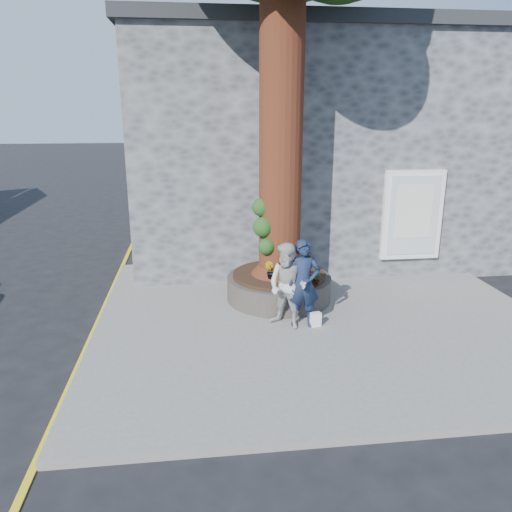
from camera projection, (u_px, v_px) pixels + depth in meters
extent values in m
plane|color=black|center=(254.00, 345.00, 9.21)|extent=(120.00, 120.00, 0.00)
cube|color=slate|center=(320.00, 317.00, 10.33)|extent=(9.00, 8.00, 0.12)
cube|color=yellow|center=(94.00, 331.00, 9.81)|extent=(0.10, 30.00, 0.01)
cube|color=#434548|center=(306.00, 149.00, 15.52)|extent=(10.00, 8.00, 6.00)
cube|color=black|center=(309.00, 40.00, 14.63)|extent=(10.30, 8.30, 0.30)
cube|color=white|center=(412.00, 215.00, 12.23)|extent=(1.50, 0.12, 2.20)
cube|color=silver|center=(413.00, 216.00, 12.17)|extent=(1.25, 0.04, 1.95)
cube|color=silver|center=(414.00, 212.00, 12.13)|extent=(0.90, 0.02, 1.30)
cylinder|color=black|center=(279.00, 288.00, 11.10)|extent=(2.30, 2.30, 0.52)
cylinder|color=black|center=(279.00, 275.00, 11.02)|extent=(2.04, 2.04, 0.08)
cylinder|color=#441911|center=(281.00, 95.00, 9.95)|extent=(0.90, 0.90, 7.50)
cone|color=#441911|center=(279.00, 258.00, 10.91)|extent=(1.24, 1.24, 0.70)
sphere|color=#1B4216|center=(263.00, 227.00, 10.46)|extent=(0.44, 0.44, 0.44)
sphere|color=#1B4216|center=(267.00, 247.00, 10.49)|extent=(0.36, 0.36, 0.36)
sphere|color=#1B4216|center=(262.00, 207.00, 10.46)|extent=(0.40, 0.40, 0.40)
imported|color=#141F39|center=(304.00, 284.00, 9.55)|extent=(0.66, 0.46, 1.73)
imported|color=#B4B3AC|center=(288.00, 286.00, 9.51)|extent=(1.03, 1.01, 1.67)
cube|color=white|center=(316.00, 319.00, 9.71)|extent=(0.22, 0.16, 0.28)
imported|color=gray|center=(317.00, 277.00, 10.23)|extent=(0.22, 0.20, 0.35)
imported|color=gray|center=(270.00, 271.00, 10.50)|extent=(0.31, 0.31, 0.41)
imported|color=gray|center=(311.00, 278.00, 10.21)|extent=(0.19, 0.19, 0.32)
imported|color=gray|center=(308.00, 255.00, 11.88)|extent=(0.30, 0.31, 0.27)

